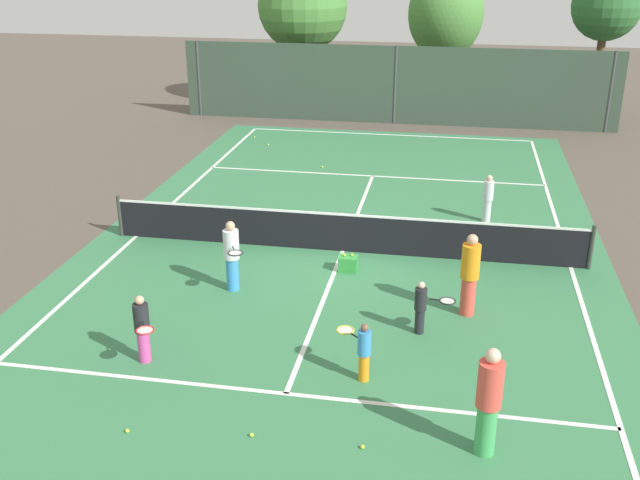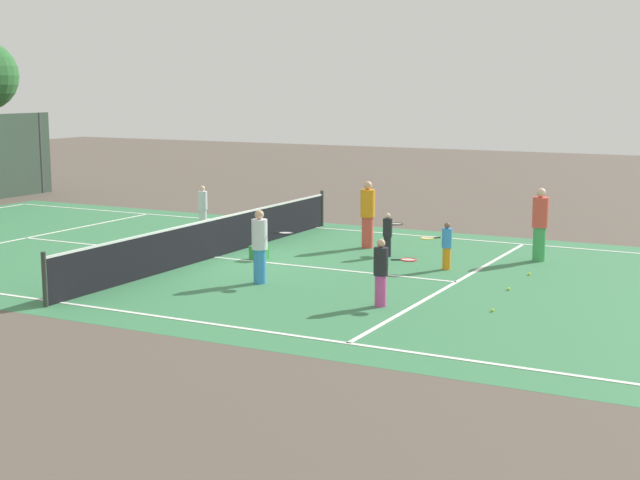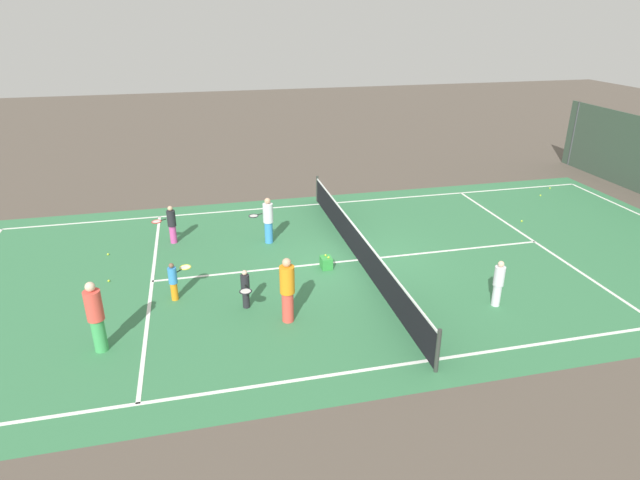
{
  "view_description": "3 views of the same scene",
  "coord_description": "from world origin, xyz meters",
  "px_view_note": "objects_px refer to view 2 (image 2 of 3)",
  "views": [
    {
      "loc": [
        2.55,
        -16.99,
        7.31
      ],
      "look_at": [
        -0.24,
        -1.84,
        1.02
      ],
      "focal_mm": 41.82,
      "sensor_mm": 36.0,
      "label": 1
    },
    {
      "loc": [
        -19.08,
        -12.93,
        4.32
      ],
      "look_at": [
        0.39,
        -2.8,
        0.61
      ],
      "focal_mm": 51.89,
      "sensor_mm": 36.0,
      "label": 2
    },
    {
      "loc": [
        14.79,
        -4.75,
        7.44
      ],
      "look_at": [
        0.64,
        -1.42,
        1.12
      ],
      "focal_mm": 29.91,
      "sensor_mm": 36.0,
      "label": 3
    }
  ],
  "objects_px": {
    "ball_crate": "(259,252)",
    "tennis_ball_3": "(238,242)",
    "player_2": "(388,234)",
    "player_3": "(445,245)",
    "tennis_ball_5": "(264,234)",
    "player_0": "(203,207)",
    "player_4": "(540,224)",
    "tennis_ball_6": "(508,289)",
    "tennis_ball_0": "(301,230)",
    "player_1": "(368,214)",
    "player_5": "(260,246)",
    "player_6": "(382,271)",
    "tennis_ball_1": "(529,274)",
    "tennis_ball_2": "(492,310)"
  },
  "relations": [
    {
      "from": "player_1",
      "to": "tennis_ball_6",
      "type": "distance_m",
      "value": 5.92
    },
    {
      "from": "tennis_ball_0",
      "to": "tennis_ball_1",
      "type": "height_order",
      "value": "same"
    },
    {
      "from": "player_2",
      "to": "tennis_ball_3",
      "type": "xyz_separation_m",
      "value": [
        -0.08,
        4.43,
        -0.55
      ]
    },
    {
      "from": "player_5",
      "to": "player_6",
      "type": "distance_m",
      "value": 3.3
    },
    {
      "from": "player_2",
      "to": "player_3",
      "type": "distance_m",
      "value": 2.08
    },
    {
      "from": "player_1",
      "to": "tennis_ball_3",
      "type": "relative_size",
      "value": 27.09
    },
    {
      "from": "player_5",
      "to": "tennis_ball_6",
      "type": "bearing_deg",
      "value": -70.35
    },
    {
      "from": "player_1",
      "to": "tennis_ball_3",
      "type": "xyz_separation_m",
      "value": [
        -0.98,
        3.45,
        -0.88
      ]
    },
    {
      "from": "player_1",
      "to": "player_6",
      "type": "height_order",
      "value": "player_1"
    },
    {
      "from": "ball_crate",
      "to": "tennis_ball_3",
      "type": "xyz_separation_m",
      "value": [
        1.78,
        1.75,
        -0.15
      ]
    },
    {
      "from": "tennis_ball_5",
      "to": "player_1",
      "type": "bearing_deg",
      "value": -99.24
    },
    {
      "from": "ball_crate",
      "to": "tennis_ball_3",
      "type": "relative_size",
      "value": 6.57
    },
    {
      "from": "player_6",
      "to": "tennis_ball_3",
      "type": "height_order",
      "value": "player_6"
    },
    {
      "from": "tennis_ball_0",
      "to": "tennis_ball_1",
      "type": "bearing_deg",
      "value": -112.77
    },
    {
      "from": "tennis_ball_3",
      "to": "tennis_ball_5",
      "type": "bearing_deg",
      "value": 3.62
    },
    {
      "from": "player_1",
      "to": "tennis_ball_3",
      "type": "distance_m",
      "value": 3.69
    },
    {
      "from": "tennis_ball_2",
      "to": "tennis_ball_6",
      "type": "height_order",
      "value": "same"
    },
    {
      "from": "player_6",
      "to": "tennis_ball_1",
      "type": "bearing_deg",
      "value": -22.73
    },
    {
      "from": "tennis_ball_3",
      "to": "player_2",
      "type": "bearing_deg",
      "value": -88.93
    },
    {
      "from": "player_4",
      "to": "tennis_ball_6",
      "type": "bearing_deg",
      "value": -175.57
    },
    {
      "from": "player_0",
      "to": "ball_crate",
      "type": "distance_m",
      "value": 5.16
    },
    {
      "from": "player_4",
      "to": "tennis_ball_1",
      "type": "relative_size",
      "value": 27.46
    },
    {
      "from": "player_1",
      "to": "player_3",
      "type": "bearing_deg",
      "value": -122.67
    },
    {
      "from": "player_0",
      "to": "tennis_ball_5",
      "type": "relative_size",
      "value": 20.18
    },
    {
      "from": "ball_crate",
      "to": "player_5",
      "type": "bearing_deg",
      "value": -148.16
    },
    {
      "from": "tennis_ball_1",
      "to": "player_2",
      "type": "bearing_deg",
      "value": 79.95
    },
    {
      "from": "player_4",
      "to": "tennis_ball_3",
      "type": "relative_size",
      "value": 27.46
    },
    {
      "from": "ball_crate",
      "to": "tennis_ball_6",
      "type": "relative_size",
      "value": 6.57
    },
    {
      "from": "tennis_ball_1",
      "to": "tennis_ball_2",
      "type": "distance_m",
      "value": 3.74
    },
    {
      "from": "tennis_ball_3",
      "to": "player_0",
      "type": "bearing_deg",
      "value": 55.85
    },
    {
      "from": "player_4",
      "to": "player_6",
      "type": "distance_m",
      "value": 6.32
    },
    {
      "from": "player_3",
      "to": "player_5",
      "type": "relative_size",
      "value": 0.69
    },
    {
      "from": "tennis_ball_2",
      "to": "ball_crate",
      "type": "bearing_deg",
      "value": 69.42
    },
    {
      "from": "player_5",
      "to": "player_0",
      "type": "bearing_deg",
      "value": 43.85
    },
    {
      "from": "player_3",
      "to": "player_6",
      "type": "xyz_separation_m",
      "value": [
        -4.03,
        -0.14,
        0.11
      ]
    },
    {
      "from": "player_6",
      "to": "tennis_ball_6",
      "type": "height_order",
      "value": "player_6"
    },
    {
      "from": "tennis_ball_5",
      "to": "player_0",
      "type": "bearing_deg",
      "value": 91.64
    },
    {
      "from": "player_2",
      "to": "player_6",
      "type": "height_order",
      "value": "player_6"
    },
    {
      "from": "tennis_ball_5",
      "to": "player_6",
      "type": "bearing_deg",
      "value": -134.55
    },
    {
      "from": "tennis_ball_1",
      "to": "player_0",
      "type": "bearing_deg",
      "value": 78.71
    },
    {
      "from": "tennis_ball_5",
      "to": "tennis_ball_3",
      "type": "bearing_deg",
      "value": -176.38
    },
    {
      "from": "player_1",
      "to": "ball_crate",
      "type": "xyz_separation_m",
      "value": [
        -2.76,
        1.7,
        -0.73
      ]
    },
    {
      "from": "player_6",
      "to": "tennis_ball_2",
      "type": "bearing_deg",
      "value": -74.92
    },
    {
      "from": "player_0",
      "to": "player_1",
      "type": "height_order",
      "value": "player_1"
    },
    {
      "from": "player_3",
      "to": "tennis_ball_5",
      "type": "bearing_deg",
      "value": 69.41
    },
    {
      "from": "tennis_ball_0",
      "to": "tennis_ball_3",
      "type": "xyz_separation_m",
      "value": [
        -2.66,
        0.49,
        0.0
      ]
    },
    {
      "from": "tennis_ball_6",
      "to": "ball_crate",
      "type": "bearing_deg",
      "value": 85.02
    },
    {
      "from": "player_6",
      "to": "ball_crate",
      "type": "relative_size",
      "value": 3.1
    },
    {
      "from": "player_4",
      "to": "player_6",
      "type": "bearing_deg",
      "value": 165.86
    },
    {
      "from": "tennis_ball_5",
      "to": "tennis_ball_0",
      "type": "bearing_deg",
      "value": -28.23
    }
  ]
}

